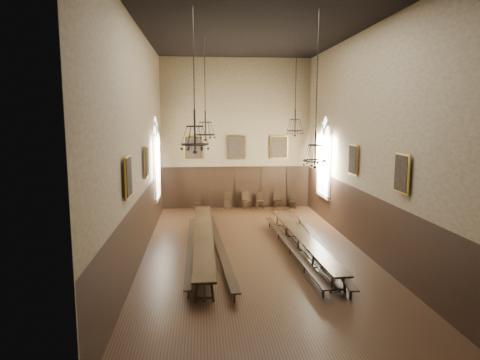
{
  "coord_description": "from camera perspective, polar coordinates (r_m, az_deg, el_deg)",
  "views": [
    {
      "loc": [
        -2.13,
        -16.77,
        5.52
      ],
      "look_at": [
        -0.46,
        1.5,
        2.81
      ],
      "focal_mm": 32.0,
      "sensor_mm": 36.0,
      "label": 1
    }
  ],
  "objects": [
    {
      "name": "portrait_back_1",
      "position": [
        25.8,
        -0.46,
        4.35
      ],
      "size": [
        1.1,
        0.12,
        1.4
      ],
      "color": "#AE8A29",
      "rests_on": "wall_back"
    },
    {
      "name": "chandelier_front_right",
      "position": [
        14.82,
        10.0,
        3.91
      ],
      "size": [
        0.82,
        0.82,
        5.11
      ],
      "color": "black",
      "rests_on": "ceiling"
    },
    {
      "name": "portrait_back_2",
      "position": [
        26.15,
        5.24,
        4.37
      ],
      "size": [
        1.1,
        0.12,
        1.4
      ],
      "color": "#AE8A29",
      "rests_on": "wall_back"
    },
    {
      "name": "chandelier_back_right",
      "position": [
        19.58,
        7.36,
        7.42
      ],
      "size": [
        0.78,
        0.78,
        4.23
      ],
      "color": "black",
      "rests_on": "ceiling"
    },
    {
      "name": "table_left",
      "position": [
        17.76,
        -4.87,
        -8.35
      ],
      "size": [
        0.78,
        10.59,
        0.83
      ],
      "rotation": [
        0.0,
        0.0,
        -0.0
      ],
      "color": "black",
      "rests_on": "floor"
    },
    {
      "name": "wall_right",
      "position": [
        18.07,
        16.42,
        4.82
      ],
      "size": [
        0.02,
        18.0,
        9.0
      ],
      "primitive_type": "cube",
      "color": "#80704E",
      "rests_on": "ground"
    },
    {
      "name": "wall_left",
      "position": [
        16.97,
        -13.31,
        4.73
      ],
      "size": [
        0.02,
        18.0,
        9.0
      ],
      "primitive_type": "cube",
      "color": "#80704E",
      "rests_on": "ground"
    },
    {
      "name": "ceiling",
      "position": [
        17.26,
        2.11,
        20.06
      ],
      "size": [
        9.0,
        18.0,
        0.02
      ],
      "primitive_type": "cube",
      "color": "black",
      "rests_on": "ground"
    },
    {
      "name": "bench_left_inner",
      "position": [
        17.63,
        -2.82,
        -8.86
      ],
      "size": [
        0.89,
        10.21,
        0.46
      ],
      "rotation": [
        0.0,
        0.0,
        0.06
      ],
      "color": "black",
      "rests_on": "floor"
    },
    {
      "name": "bench_right_inner",
      "position": [
        17.68,
        6.67,
        -8.94
      ],
      "size": [
        0.59,
        9.37,
        0.42
      ],
      "rotation": [
        0.0,
        0.0,
        0.03
      ],
      "color": "black",
      "rests_on": "floor"
    },
    {
      "name": "portrait_left_1",
      "position": [
        13.58,
        -14.7,
        0.42
      ],
      "size": [
        0.12,
        1.0,
        1.3
      ],
      "color": "#AE8A29",
      "rests_on": "wall_left"
    },
    {
      "name": "chair_4",
      "position": [
        25.98,
        0.82,
        -3.17
      ],
      "size": [
        0.57,
        0.57,
        1.03
      ],
      "rotation": [
        0.0,
        0.0,
        0.28
      ],
      "color": "black",
      "rests_on": "floor"
    },
    {
      "name": "bench_left_outer",
      "position": [
        17.52,
        -6.6,
        -9.14
      ],
      "size": [
        0.31,
        9.02,
        0.41
      ],
      "rotation": [
        0.0,
        0.0,
        0.0
      ],
      "color": "black",
      "rests_on": "floor"
    },
    {
      "name": "chair_3",
      "position": [
        25.86,
        -1.66,
        -3.26
      ],
      "size": [
        0.48,
        0.48,
        0.98
      ],
      "rotation": [
        0.0,
        0.0,
        -0.11
      ],
      "color": "black",
      "rests_on": "floor"
    },
    {
      "name": "portrait_back_0",
      "position": [
        25.72,
        -6.26,
        4.29
      ],
      "size": [
        1.1,
        0.12,
        1.4
      ],
      "color": "#AE8A29",
      "rests_on": "wall_back"
    },
    {
      "name": "floor",
      "position": [
        17.79,
        1.96,
        -9.72
      ],
      "size": [
        9.0,
        18.0,
        0.02
      ],
      "primitive_type": "cube",
      "color": "black",
      "rests_on": "ground"
    },
    {
      "name": "wall_front",
      "position": [
        8.11,
        10.06,
        1.04
      ],
      "size": [
        9.0,
        0.02,
        9.0
      ],
      "primitive_type": "cube",
      "color": "#80704E",
      "rests_on": "ground"
    },
    {
      "name": "chandelier_front_left",
      "position": [
        14.23,
        -6.05,
        5.87
      ],
      "size": [
        0.93,
        0.93,
        4.54
      ],
      "color": "black",
      "rests_on": "ceiling"
    },
    {
      "name": "portrait_right_0",
      "position": [
        19.01,
        14.86,
        2.62
      ],
      "size": [
        0.12,
        1.0,
        1.3
      ],
      "color": "#AE8A29",
      "rests_on": "wall_right"
    },
    {
      "name": "table_right",
      "position": [
        17.9,
        8.4,
        -8.47
      ],
      "size": [
        0.96,
        9.12,
        0.71
      ],
      "rotation": [
        0.0,
        0.0,
        0.04
      ],
      "color": "black",
      "rests_on": "floor"
    },
    {
      "name": "chandelier_back_left",
      "position": [
        19.55,
        -4.64,
        6.89
      ],
      "size": [
        0.87,
        0.87,
        4.43
      ],
      "color": "black",
      "rests_on": "ceiling"
    },
    {
      "name": "portrait_left_0",
      "position": [
        18.01,
        -12.37,
        2.4
      ],
      "size": [
        0.12,
        1.0,
        1.3
      ],
      "color": "#AE8A29",
      "rests_on": "wall_left"
    },
    {
      "name": "chair_5",
      "position": [
        26.06,
        2.72,
        -3.17
      ],
      "size": [
        0.47,
        0.47,
        0.99
      ],
      "rotation": [
        0.0,
        0.0,
        -0.08
      ],
      "color": "black",
      "rests_on": "floor"
    },
    {
      "name": "wall_back",
      "position": [
        25.89,
        -0.49,
        6.14
      ],
      "size": [
        9.0,
        0.02,
        9.0
      ],
      "primitive_type": "cube",
      "color": "#80704E",
      "rests_on": "ground"
    },
    {
      "name": "chair_7",
      "position": [
        26.39,
        7.05,
        -3.15
      ],
      "size": [
        0.43,
        0.43,
        0.88
      ],
      "rotation": [
        0.0,
        0.0,
        -0.1
      ],
      "color": "black",
      "rests_on": "floor"
    },
    {
      "name": "chair_1",
      "position": [
        25.82,
        -5.77,
        -3.4
      ],
      "size": [
        0.49,
        0.49,
        0.86
      ],
      "rotation": [
        0.0,
        0.0,
        -0.34
      ],
      "color": "black",
      "rests_on": "floor"
    },
    {
      "name": "bench_right_outer",
      "position": [
        18.06,
        10.44,
        -8.59
      ],
      "size": [
        0.91,
        10.01,
        0.45
      ],
      "rotation": [
        0.0,
        0.0,
        -0.06
      ],
      "color": "black",
      "rests_on": "floor"
    },
    {
      "name": "portrait_right_1",
      "position": [
        14.89,
        20.76,
        0.83
      ],
      "size": [
        0.12,
        1.0,
        1.3
      ],
      "color": "#AE8A29",
      "rests_on": "wall_right"
    },
    {
      "name": "window_left",
      "position": [
        22.49,
        -11.07,
        2.83
      ],
      "size": [
        0.2,
        2.2,
        4.6
      ],
      "primitive_type": null,
      "color": "white",
      "rests_on": "wall_left"
    },
    {
      "name": "wainscot_panelling",
      "position": [
        17.44,
        1.98,
        -5.78
      ],
      "size": [
        9.0,
        18.0,
        2.5
      ],
      "primitive_type": null,
      "color": "black",
      "rests_on": "floor"
    },
    {
      "name": "window_right",
      "position": [
        23.31,
        11.17,
        3.02
      ],
      "size": [
        0.2,
        2.2,
        4.6
      ],
      "primitive_type": null,
      "color": "white",
      "rests_on": "wall_right"
    },
    {
      "name": "chair_6",
      "position": [
        26.31,
        5.01,
        -3.1
      ],
      "size": [
        0.43,
        0.43,
        0.96
      ],
      "rotation": [
        0.0,
        0.0,
        0.02
      ],
      "color": "black",
      "rests_on": "floor"
    }
  ]
}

